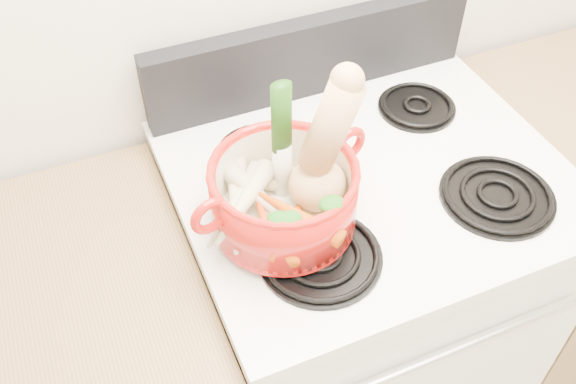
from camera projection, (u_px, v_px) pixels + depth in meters
name	position (u px, v px, depth m)	size (l,w,h in m)	color
stove_body	(354.00, 308.00, 1.65)	(0.76, 0.65, 0.92)	white
cooktop	(371.00, 177.00, 1.31)	(0.78, 0.67, 0.03)	silver
control_backsplash	(311.00, 56.00, 1.43)	(0.76, 0.05, 0.18)	black
oven_handle	(449.00, 352.00, 1.21)	(0.02, 0.02, 0.60)	silver
burner_front_left	(320.00, 255.00, 1.14)	(0.22, 0.22, 0.02)	black
burner_front_right	(497.00, 195.00, 1.24)	(0.22, 0.22, 0.02)	black
burner_back_left	(259.00, 151.00, 1.33)	(0.17, 0.17, 0.02)	black
burner_back_right	(417.00, 106.00, 1.43)	(0.17, 0.17, 0.02)	black
dutch_oven	(284.00, 196.00, 1.14)	(0.26, 0.26, 0.13)	#B2150F
pot_handle_left	(210.00, 216.00, 1.05)	(0.07, 0.07, 0.02)	#B2150F
pot_handle_right	(349.00, 144.00, 1.17)	(0.07, 0.07, 0.02)	#B2150F
squash	(321.00, 149.00, 1.09)	(0.11, 0.11, 0.27)	tan
leek	(282.00, 140.00, 1.11)	(0.04, 0.04, 0.25)	silver
ginger	(272.00, 178.00, 1.20)	(0.08, 0.06, 0.04)	#D1B481
parsnip_0	(237.00, 194.00, 1.16)	(0.05, 0.05, 0.25)	beige
parsnip_1	(235.00, 205.00, 1.14)	(0.04, 0.04, 0.19)	beige
parsnip_2	(258.00, 194.00, 1.14)	(0.05, 0.05, 0.20)	beige
parsnip_3	(243.00, 203.00, 1.12)	(0.04, 0.04, 0.19)	beige
carrot_0	(296.00, 229.00, 1.11)	(0.03, 0.03, 0.15)	#D0520A
carrot_1	(267.00, 227.00, 1.10)	(0.03, 0.03, 0.14)	#C93D0A
carrot_2	(297.00, 217.00, 1.11)	(0.03, 0.03, 0.18)	#B85609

